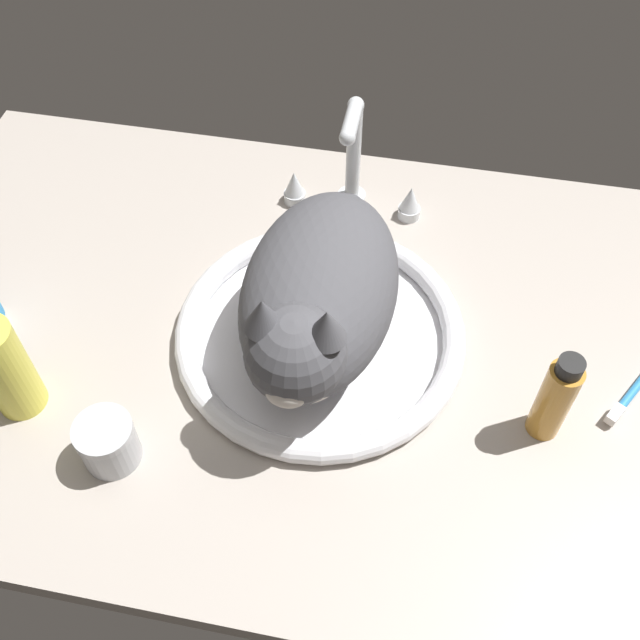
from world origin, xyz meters
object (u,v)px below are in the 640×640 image
faucet (352,174)px  amber_bottle (555,398)px  sink_basin (320,333)px  soap_pump_bottle (4,367)px  metal_jar (108,442)px  cat (316,302)px  toothbrush (639,384)px

faucet → amber_bottle: (27.61, -30.90, -0.81)cm
amber_bottle → faucet: bearing=131.8°
sink_basin → faucet: faucet is taller
soap_pump_bottle → metal_jar: soap_pump_bottle is taller
cat → amber_bottle: 28.42cm
sink_basin → metal_jar: size_ratio=5.52×
sink_basin → cat: bearing=-91.3°
faucet → amber_bottle: size_ratio=1.50×
faucet → soap_pump_bottle: size_ratio=1.07×
amber_bottle → soap_pump_bottle: 61.00cm
sink_basin → amber_bottle: 29.04cm
soap_pump_bottle → metal_jar: 14.51cm
sink_basin → cat: size_ratio=0.95×
sink_basin → cat: cat is taller
sink_basin → amber_bottle: size_ratio=2.72×
sink_basin → faucet: (0.00, 23.44, 5.84)cm
sink_basin → amber_bottle: (27.61, -7.46, 5.03)cm
metal_jar → toothbrush: size_ratio=0.47×
amber_bottle → soap_pump_bottle: soap_pump_bottle is taller
cat → toothbrush: bearing=3.9°
sink_basin → cat: (-0.05, -2.31, 9.02)cm
amber_bottle → metal_jar: amber_bottle is taller
metal_jar → sink_basin: bearing=45.7°
cat → toothbrush: size_ratio=2.73×
soap_pump_bottle → cat: bearing=21.9°
faucet → soap_pump_bottle: faucet is taller
faucet → toothbrush: bearing=-30.7°
soap_pump_bottle → toothbrush: soap_pump_bottle is taller
toothbrush → metal_jar: bearing=-160.6°
sink_basin → metal_jar: bearing=-134.3°
faucet → sink_basin: bearing=-90.0°
faucet → metal_jar: bearing=-114.4°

